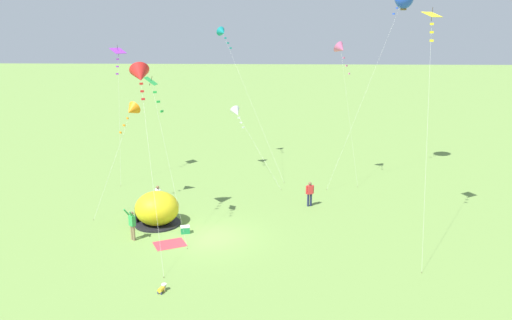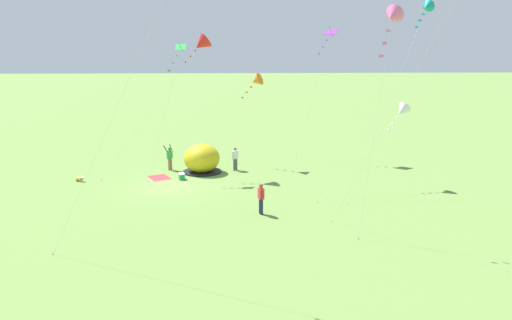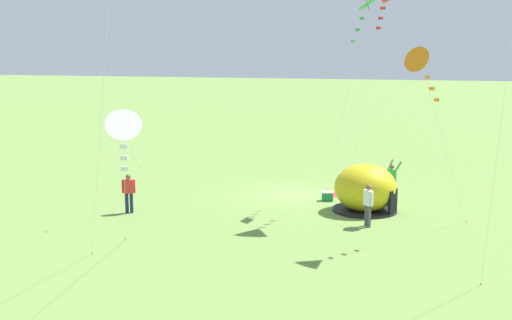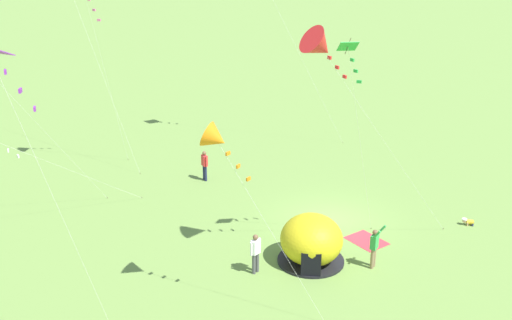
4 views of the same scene
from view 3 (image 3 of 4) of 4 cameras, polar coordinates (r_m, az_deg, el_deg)
ground_plane at (r=29.37m, az=3.88°, el=-3.38°), size 300.00×300.00×0.00m
popup_tent at (r=26.62m, az=10.37°, el=-2.71°), size 2.81×2.81×2.10m
picnic_blanket at (r=29.86m, az=8.57°, el=-3.24°), size 2.10×1.92×0.01m
cooler_box at (r=28.39m, az=6.82°, el=-3.43°), size 0.61×0.49×0.44m
toddler_crawling at (r=35.01m, az=8.96°, el=-1.02°), size 0.36×0.55×0.32m
person_near_tent at (r=24.21m, az=10.64°, el=-4.05°), size 0.43×0.48×1.72m
person_center_field at (r=28.87m, az=12.79°, el=-1.81°), size 0.71×0.69×1.89m
person_with_toddler at (r=26.43m, az=-12.03°, el=-2.93°), size 0.56×0.36×1.72m
kite_green at (r=27.52m, az=10.24°, el=13.44°), size 2.46×2.67×9.24m
kite_orange at (r=21.69m, az=15.48°, el=8.86°), size 2.47×4.25×7.05m
kite_white at (r=14.82m, az=-12.50°, el=2.57°), size 4.52×6.75×5.47m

